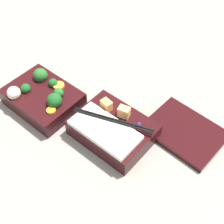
# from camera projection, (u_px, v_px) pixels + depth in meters

# --- Properties ---
(ground_plane) EXTENTS (3.00, 3.00, 0.00)m
(ground_plane) POSITION_uv_depth(u_px,v_px,m) (75.00, 119.00, 0.87)
(ground_plane) COLOR gray
(bento_tray_vegetable) EXTENTS (0.20, 0.15, 0.08)m
(bento_tray_vegetable) POSITION_uv_depth(u_px,v_px,m) (43.00, 97.00, 0.88)
(bento_tray_vegetable) COLOR black
(bento_tray_vegetable) RESTS_ON ground_plane
(bento_tray_rice) EXTENTS (0.20, 0.15, 0.08)m
(bento_tray_rice) POSITION_uv_depth(u_px,v_px,m) (112.00, 129.00, 0.81)
(bento_tray_rice) COLOR black
(bento_tray_rice) RESTS_ON ground_plane
(bento_lid) EXTENTS (0.20, 0.16, 0.02)m
(bento_lid) POSITION_uv_depth(u_px,v_px,m) (185.00, 132.00, 0.83)
(bento_lid) COLOR black
(bento_lid) RESTS_ON ground_plane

